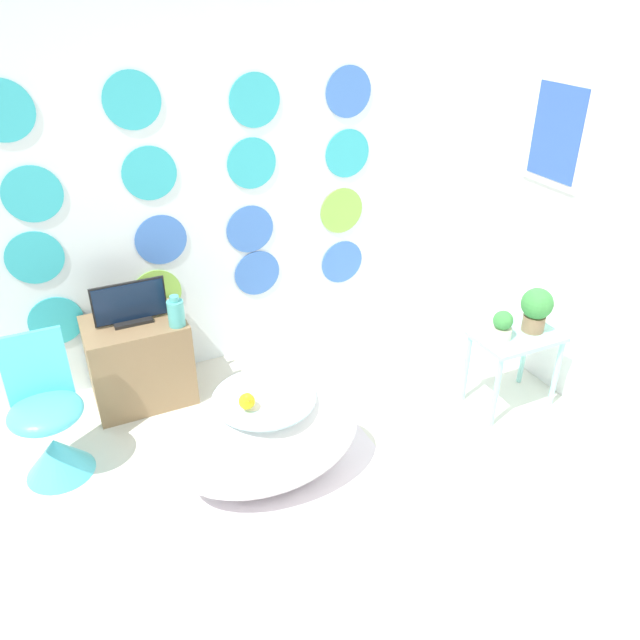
{
  "coord_description": "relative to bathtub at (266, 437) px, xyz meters",
  "views": [
    {
      "loc": [
        -0.92,
        -1.5,
        2.36
      ],
      "look_at": [
        0.27,
        1.0,
        0.79
      ],
      "focal_mm": 35.0,
      "sensor_mm": 36.0,
      "label": 1
    }
  ],
  "objects": [
    {
      "name": "rug",
      "position": [
        0.01,
        -0.14,
        -0.27
      ],
      "size": [
        1.25,
        0.71,
        0.01
      ],
      "color": "silver",
      "rests_on": "ground_plane"
    },
    {
      "name": "ground_plane",
      "position": [
        0.11,
        -0.85,
        -0.27
      ],
      "size": [
        12.0,
        12.0,
        0.0
      ],
      "primitive_type": "plane",
      "color": "silver"
    },
    {
      "name": "chair",
      "position": [
        -0.99,
        0.52,
        -0.02
      ],
      "size": [
        0.37,
        0.37,
        0.78
      ],
      "color": "#4CC6DB",
      "rests_on": "ground_plane"
    },
    {
      "name": "wall_right",
      "position": [
        1.96,
        0.19,
        1.03
      ],
      "size": [
        0.06,
        3.08,
        2.6
      ],
      "color": "white",
      "rests_on": "ground_plane"
    },
    {
      "name": "potted_plant_left",
      "position": [
        1.46,
        -0.01,
        0.3
      ],
      "size": [
        0.12,
        0.12,
        0.17
      ],
      "color": "beige",
      "rests_on": "side_table"
    },
    {
      "name": "vase",
      "position": [
        -0.22,
        0.84,
        0.36
      ],
      "size": [
        0.1,
        0.1,
        0.19
      ],
      "color": "#51B2AD",
      "rests_on": "tv_cabinet"
    },
    {
      "name": "wall_back_dotted",
      "position": [
        0.11,
        1.25,
        1.02
      ],
      "size": [
        4.67,
        0.05,
        2.6
      ],
      "color": "white",
      "rests_on": "ground_plane"
    },
    {
      "name": "rubber_duck",
      "position": [
        -0.11,
        -0.07,
        0.31
      ],
      "size": [
        0.08,
        0.09,
        0.09
      ],
      "color": "yellow",
      "rests_on": "bathtub"
    },
    {
      "name": "side_table",
      "position": [
        1.57,
        -0.02,
        0.13
      ],
      "size": [
        0.51,
        0.33,
        0.49
      ],
      "color": "#99E0D8",
      "rests_on": "ground_plane"
    },
    {
      "name": "tv",
      "position": [
        -0.44,
        0.99,
        0.39
      ],
      "size": [
        0.42,
        0.12,
        0.26
      ],
      "color": "black",
      "rests_on": "tv_cabinet"
    },
    {
      "name": "tv_cabinet",
      "position": [
        -0.44,
        0.99,
        0.0
      ],
      "size": [
        0.58,
        0.43,
        0.55
      ],
      "color": "#8E704C",
      "rests_on": "ground_plane"
    },
    {
      "name": "bathtub",
      "position": [
        0.0,
        0.0,
        0.0
      ],
      "size": [
        1.0,
        0.63,
        0.54
      ],
      "color": "white",
      "rests_on": "ground_plane"
    },
    {
      "name": "potted_plant_right",
      "position": [
        1.69,
        -0.02,
        0.37
      ],
      "size": [
        0.18,
        0.18,
        0.27
      ],
      "color": "#8C6B4C",
      "rests_on": "side_table"
    }
  ]
}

